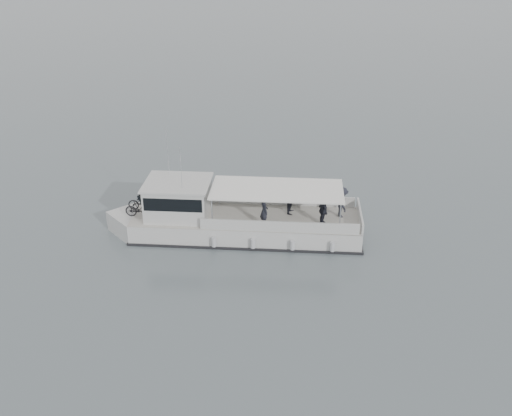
# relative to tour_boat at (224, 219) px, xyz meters

# --- Properties ---
(ground) EXTENTS (1400.00, 1400.00, 0.00)m
(ground) POSITION_rel_tour_boat_xyz_m (0.52, -1.80, -0.91)
(ground) COLOR #525E61
(ground) RESTS_ON ground
(tour_boat) EXTENTS (13.30, 4.19, 5.53)m
(tour_boat) POSITION_rel_tour_boat_xyz_m (0.00, 0.00, 0.00)
(tour_boat) COLOR silver
(tour_boat) RESTS_ON ground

